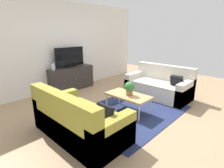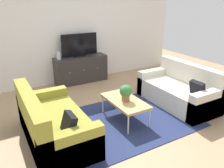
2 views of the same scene
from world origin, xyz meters
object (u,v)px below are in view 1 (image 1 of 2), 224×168
Objects in this scene: coffee_table at (128,96)px; potted_plant at (129,88)px; tv_console at (72,78)px; flat_screen_tv at (70,57)px; couch_right_side at (160,86)px; couch_left_side at (77,122)px; glass_vase at (53,67)px.

potted_plant is (-0.01, -0.04, 0.20)m from coffee_table.
tv_console is 0.67m from flat_screen_tv.
flat_screen_tv reaches higher than potted_plant.
couch_right_side is 1.50m from potted_plant.
tv_console is (0.10, 2.42, -0.23)m from potted_plant.
couch_left_side is 2.60m from glass_vase.
coffee_table is 2.38m from tv_console.
couch_left_side is at bearing -111.07° from glass_vase.
tv_console is at bearing 87.74° from coffee_table.
flat_screen_tv reaches higher than tv_console.
couch_left_side reaches higher than potted_plant.
couch_right_side is 2.74m from tv_console.
glass_vase is at bearing -178.07° from flat_screen_tv.
flat_screen_tv is (0.00, 0.02, 0.67)m from tv_console.
coffee_table is at bearing 76.25° from potted_plant.
couch_left_side is 2.92m from flat_screen_tv.
potted_plant reaches higher than coffee_table.
couch_right_side is at bearing -50.42° from glass_vase.
couch_right_side is at bearing 1.72° from potted_plant.
coffee_table is (1.42, -0.01, 0.10)m from couch_left_side.
couch_right_side is 5.58× the size of potted_plant.
couch_left_side is 9.01× the size of glass_vase.
coffee_table is 2.47m from glass_vase.
couch_right_side is 9.01× the size of glass_vase.
couch_right_side is 1.22× the size of tv_console.
potted_plant is 1.61× the size of glass_vase.
glass_vase reaches higher than coffee_table.
flat_screen_tv is 5.16× the size of glass_vase.
flat_screen_tv is at bearing 87.57° from potted_plant.
tv_console is at bearing 87.55° from potted_plant.
tv_console reaches higher than coffee_table.
coffee_table is 0.71× the size of tv_console.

